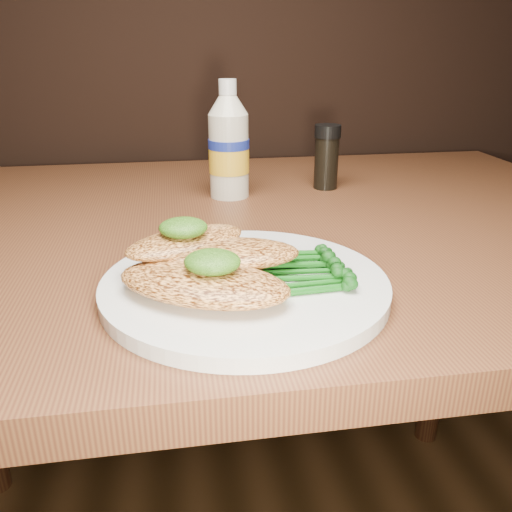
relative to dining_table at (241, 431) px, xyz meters
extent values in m
cylinder|color=white|center=(-0.02, -0.23, 0.38)|extent=(0.28, 0.28, 0.01)
ellipsoid|color=#F9A34F|center=(-0.07, -0.27, 0.40)|extent=(0.19, 0.16, 0.03)
ellipsoid|color=#F9A34F|center=(-0.04, -0.22, 0.41)|extent=(0.16, 0.09, 0.02)
ellipsoid|color=#F9A34F|center=(-0.08, -0.19, 0.42)|extent=(0.15, 0.12, 0.02)
ellipsoid|color=#143708|center=(-0.06, -0.27, 0.42)|extent=(0.07, 0.06, 0.02)
ellipsoid|color=#143708|center=(-0.08, -0.20, 0.43)|extent=(0.06, 0.05, 0.02)
camera|label=1|loc=(-0.09, -0.71, 0.61)|focal=37.26mm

